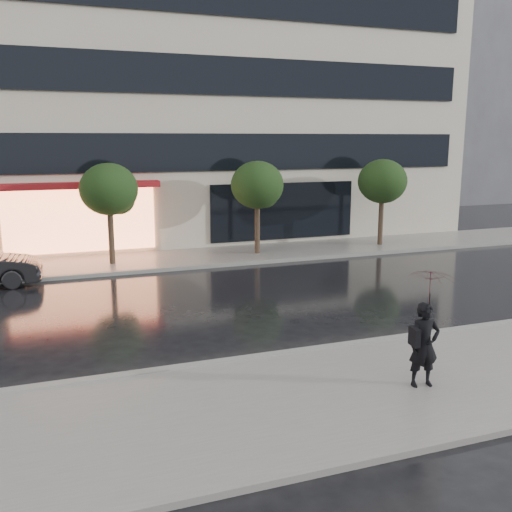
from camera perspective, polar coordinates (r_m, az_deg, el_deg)
name	(u,v)px	position (r m, az deg, el deg)	size (l,w,h in m)	color
ground	(283,341)	(14.16, 2.72, -8.50)	(120.00, 120.00, 0.00)	black
sidewalk_near	(348,393)	(11.44, 9.20, -13.39)	(60.00, 4.50, 0.12)	slate
sidewalk_far	(187,258)	(23.58, -6.94, -0.22)	(60.00, 3.50, 0.12)	slate
curb_near	(300,352)	(13.27, 4.42, -9.60)	(60.00, 0.25, 0.14)	gray
curb_far	(197,267)	(21.91, -5.89, -1.08)	(60.00, 0.25, 0.14)	gray
office_building	(147,55)	(30.93, -10.84, 19.12)	(30.00, 12.76, 18.00)	beige
bg_building_right	(444,100)	(51.00, 18.29, 14.59)	(12.00, 12.00, 16.00)	#4C4C54
tree_mid_west	(110,191)	(22.47, -14.35, 6.30)	(2.20, 2.20, 3.99)	#33261C
tree_mid_east	(258,187)	(23.83, 0.24, 6.95)	(2.20, 2.20, 3.99)	#33261C
tree_far_east	(383,183)	(26.51, 12.60, 7.15)	(2.20, 2.20, 3.99)	#33261C
pedestrian_with_umbrella	(428,312)	(11.44, 16.81, -5.39)	(1.01, 1.03, 2.32)	black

